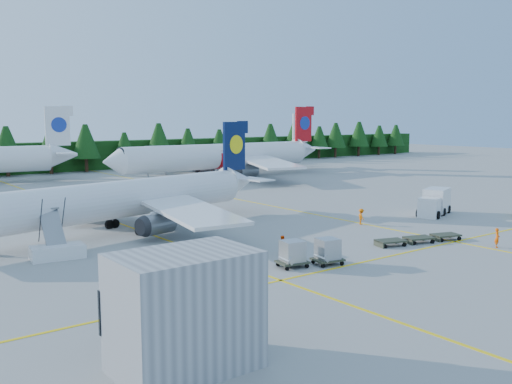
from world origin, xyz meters
TOP-DOWN VIEW (x-y plane):
  - ground at (0.00, 0.00)m, footprint 320.00×320.00m
  - taxi_stripe_a at (-14.00, 20.00)m, footprint 0.25×120.00m
  - taxi_stripe_b at (6.00, 20.00)m, footprint 0.25×120.00m
  - taxi_stripe_cross at (0.00, -6.00)m, footprint 80.00×0.25m
  - treeline_hedge at (0.00, 82.00)m, footprint 220.00×4.00m
  - terminal_building at (-26.00, -14.00)m, footprint 6.00×4.00m
  - airliner_navy at (-17.05, 15.45)m, footprint 35.50×28.91m
  - airliner_red at (18.12, 51.02)m, footprint 45.04×37.05m
  - airliner_far_right at (25.90, 61.28)m, footprint 40.68×7.31m
  - airstairs at (-23.95, 9.45)m, footprint 4.23×5.74m
  - service_truck at (16.46, 3.72)m, footprint 6.41×4.21m
  - dolly_train at (3.11, -4.31)m, footprint 8.63×3.54m
  - uld_pair at (-9.82, -4.36)m, footprint 5.02×3.04m
  - crew_a at (6.81, -9.46)m, footprint 0.73×0.67m
  - crew_b at (-9.31, -0.49)m, footprint 0.87×0.73m
  - crew_c at (5.54, 4.66)m, footprint 0.71×0.81m

SIDE VIEW (x-z plane):
  - ground at x=0.00m, z-range 0.00..0.00m
  - taxi_stripe_a at x=-14.00m, z-range 0.00..0.01m
  - taxi_stripe_b at x=6.00m, z-range 0.00..0.01m
  - taxi_stripe_cross at x=0.00m, z-range 0.00..0.01m
  - dolly_train at x=3.11m, z-range 0.38..0.52m
  - airstairs at x=-23.95m, z-range -1.02..2.58m
  - crew_b at x=-9.31m, z-range 0.00..1.58m
  - crew_c at x=5.54m, z-range 0.00..1.65m
  - crew_a at x=6.81m, z-range 0.00..1.67m
  - uld_pair at x=-9.82m, z-range 0.29..1.94m
  - service_truck at x=16.46m, z-range -0.01..2.89m
  - terminal_building at x=-26.00m, z-range 0.00..5.20m
  - treeline_hedge at x=0.00m, z-range 0.00..6.00m
  - airliner_navy at x=-17.05m, z-range -2.08..8.36m
  - airliner_far_right at x=25.90m, z-range -2.21..9.62m
  - airliner_red at x=18.12m, z-range -2.61..10.48m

